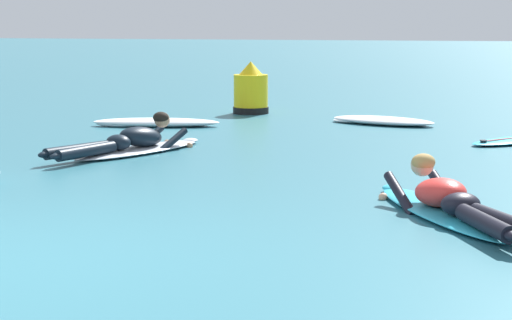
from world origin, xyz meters
name	(u,v)px	position (x,y,z in m)	size (l,w,h in m)	color
ground_plane	(306,116)	(0.00, 10.00, 0.00)	(120.00, 120.00, 0.00)	#2D6B7A
surfer_near	(447,203)	(2.92, 2.19, 0.14)	(1.63, 2.44, 0.55)	#2DB2D1
surfer_far	(132,143)	(-1.20, 4.97, 0.14)	(1.36, 2.62, 0.53)	silver
whitewater_front	(383,121)	(1.50, 9.06, 0.06)	(1.89, 1.17, 0.13)	white
whitewater_mid_left	(156,123)	(-1.98, 7.79, 0.06)	(2.11, 0.95, 0.14)	white
channel_marker_buoy	(251,93)	(-1.06, 10.14, 0.37)	(0.66, 0.66, 0.95)	yellow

